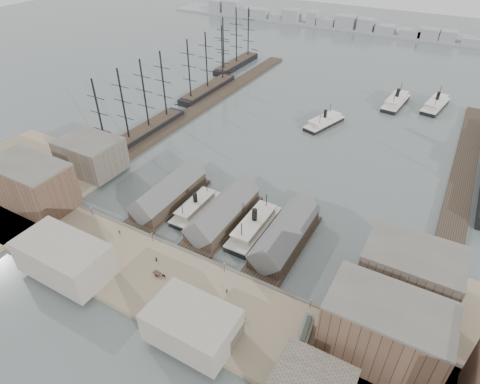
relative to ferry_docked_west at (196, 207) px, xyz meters
The scene contains 40 objects.
ground 21.57m from the ferry_docked_west, 52.71° to the right, with size 900.00×900.00×0.00m, color #4B5756.
quay 39.30m from the ferry_docked_west, 70.67° to the right, with size 180.00×30.00×2.00m, color #8A795D.
seawall 25.81m from the ferry_docked_west, 59.73° to the right, with size 180.00×1.20×2.30m, color #59544C.
west_land 86.36m from the ferry_docked_west, 161.73° to the right, with size 70.00×80.00×2.00m, color #8A795D.
west_wharf 99.52m from the ferry_docked_west, 123.55° to the left, with size 10.00×220.00×1.60m, color #2D231C.
east_wharf 116.63m from the ferry_docked_west, 38.71° to the left, with size 10.00×180.00×1.60m, color #2D231C.
ferry_shed_west 13.23m from the ferry_docked_west, behind, with size 14.00×42.00×12.60m.
ferry_shed_center 13.23m from the ferry_docked_west, ahead, with size 14.00×42.00×12.60m.
ferry_shed_east 39.08m from the ferry_docked_west, ahead, with size 14.00×42.00×12.60m.
warehouse_west_front 64.59m from the ferry_docked_west, 152.98° to the right, with size 32.00×18.00×18.00m, color brown.
warehouse_west_back 57.41m from the ferry_docked_west, behind, with size 26.00×20.00×14.00m, color #60564C.
warehouse_east_front 84.69m from the ferry_docked_west, 20.20° to the right, with size 30.00×18.00×19.00m, color brown.
warehouse_east_back 81.35m from the ferry_docked_west, ahead, with size 28.00×20.00×15.00m, color #60564C.
street_bldg_center 59.33m from the ferry_docked_west, 56.08° to the right, with size 24.00×16.00×10.00m, color gray.
street_bldg_west 52.25m from the ferry_docked_west, 109.11° to the right, with size 30.00×16.00×12.00m, color gray.
lamp_post_far_w 40.12m from the ferry_docked_west, 143.05° to the right, with size 0.44×0.44×3.92m.
lamp_post_near_w 24.28m from the ferry_docked_west, 94.75° to the right, with size 0.44×0.44×3.92m.
lamp_post_near_e 37.01m from the ferry_docked_west, 40.68° to the right, with size 0.44×0.44×3.92m.
lamp_post_far_e 62.85m from the ferry_docked_west, 22.54° to the right, with size 0.44×0.44×3.92m.
far_shore 317.26m from the ferry_docked_west, 88.03° to the left, with size 500.00×40.00×15.72m.
ferry_docked_west is the anchor object (origin of this frame).
ferry_docked_east 26.01m from the ferry_docked_west, ahead, with size 9.12×30.39×10.85m.
ferry_open_near 100.73m from the ferry_docked_west, 79.56° to the left, with size 16.12×28.85×9.87m.
ferry_open_mid 154.78m from the ferry_docked_west, 72.39° to the left, with size 11.88×31.65×11.06m.
ferry_open_far 169.42m from the ferry_docked_west, 66.06° to the left, with size 13.60×31.26×10.79m.
sailing_ship_near 71.54m from the ferry_docked_west, 148.87° to the left, with size 9.63×66.37×39.61m.
sailing_ship_mid 125.95m from the ferry_docked_west, 121.05° to the left, with size 9.32×53.83×38.30m.
sailing_ship_far 179.21m from the ferry_docked_west, 114.68° to the left, with size 9.44×52.47×38.83m.
tram 69.48m from the ferry_docked_west, 29.56° to the right, with size 4.25×11.41×3.96m.
horse_cart_left 40.28m from the ferry_docked_west, 118.55° to the right, with size 4.74×2.02×1.52m.
horse_cart_center 37.75m from the ferry_docked_west, 72.55° to the right, with size 4.84×1.65×1.49m.
horse_cart_right 49.91m from the ferry_docked_west, 56.45° to the right, with size 4.74×3.34×1.52m.
pedestrian_0 51.42m from the ferry_docked_west, 144.82° to the right, with size 0.59×0.43×1.62m, color black.
pedestrian_1 51.64m from the ferry_docked_west, 129.80° to the right, with size 0.79×0.62×1.63m, color black.
pedestrian_2 30.99m from the ferry_docked_west, 119.17° to the right, with size 1.06×0.61×1.64m, color black.
pedestrian_3 43.74m from the ferry_docked_west, 93.03° to the right, with size 0.99×0.41×1.68m, color black.
pedestrian_4 31.62m from the ferry_docked_west, 80.36° to the right, with size 0.80×0.52×1.63m, color black.
pedestrian_5 43.10m from the ferry_docked_west, 60.21° to the right, with size 0.63×0.46×1.73m, color black.
pedestrian_6 45.73m from the ferry_docked_west, 43.14° to the right, with size 0.86×0.67×1.77m, color black.
pedestrian_7 57.26m from the ferry_docked_west, 41.30° to the right, with size 1.18×0.68×1.83m, color black.
Camera 1 is at (64.77, -84.59, 100.28)m, focal length 30.00 mm.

